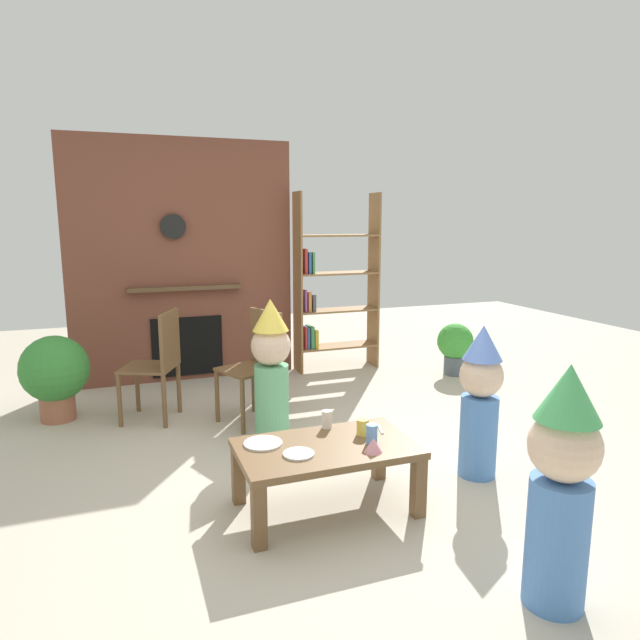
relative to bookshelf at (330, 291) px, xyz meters
The scene contains 18 objects.
ground_plane 2.74m from the bookshelf, 112.60° to the right, with size 12.00×12.00×0.00m, color #BCB29E.
brick_fireplace_feature 1.56m from the bookshelf, behind, with size 2.20×0.28×2.40m.
bookshelf is the anchor object (origin of this frame).
coffee_table 3.06m from the bookshelf, 111.55° to the right, with size 0.99×0.58×0.38m.
paper_cup_near_left 2.89m from the bookshelf, 107.34° to the right, with size 0.07×0.07×0.09m, color #F2CC4C.
paper_cup_near_right 2.78m from the bookshelf, 111.55° to the right, with size 0.06×0.06×0.11m, color silver.
paper_cup_center 3.02m from the bookshelf, 106.68° to the right, with size 0.06×0.06×0.11m, color #669EE0.
paper_plate_front 3.18m from the bookshelf, 114.20° to the right, with size 0.17×0.17×0.01m, color white.
paper_plate_rear 3.06m from the bookshelf, 118.25° to the right, with size 0.22×0.22×0.01m, color white.
birthday_cake_slice 3.14m from the bookshelf, 106.85° to the right, with size 0.10×0.10×0.08m, color pink.
table_fork 2.83m from the bookshelf, 104.95° to the right, with size 0.15×0.02×0.01m, color silver.
child_with_cone_hat 3.91m from the bookshelf, 97.00° to the right, with size 0.29×0.29×1.06m.
child_in_pink 2.75m from the bookshelf, 90.94° to the right, with size 0.27×0.27×0.98m.
child_by_the_chairs 2.05m from the bookshelf, 123.48° to the right, with size 0.29×0.29×1.06m.
dining_chair_left 2.14m from the bookshelf, 151.86° to the right, with size 0.53×0.53×0.90m.
dining_chair_middle 1.72m from the bookshelf, 131.58° to the right, with size 0.52×0.52×0.90m.
potted_plant_tall 1.44m from the bookshelf, 29.69° to the right, with size 0.38×0.38×0.55m.
potted_plant_short 2.79m from the bookshelf, 165.13° to the right, with size 0.54×0.54×0.70m.
Camera 1 is at (-1.14, -3.12, 1.62)m, focal length 31.25 mm.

